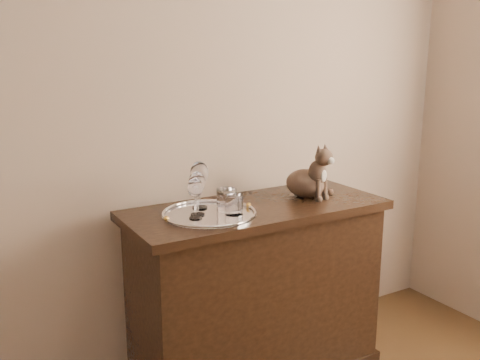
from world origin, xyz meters
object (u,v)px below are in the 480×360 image
object	(u,v)px
sideboard	(256,292)
wine_glass_d	(197,193)
tray	(209,215)
wine_glass_c	(195,198)
tumbler_a	(234,204)
tumbler_c	(227,200)
cat	(306,170)
wine_glass_b	(200,185)

from	to	relation	value
sideboard	wine_glass_d	bearing A→B (deg)	-176.88
tray	wine_glass_c	size ratio (longest dim) A/B	2.34
tumbler_a	tumbler_c	size ratio (longest dim) A/B	0.89
tumbler_a	tumbler_c	world-z (taller)	tumbler_c
cat	wine_glass_c	bearing A→B (deg)	172.58
sideboard	wine_glass_d	xyz separation A→B (m)	(-0.30, -0.02, 0.53)
tray	tumbler_c	bearing A→B (deg)	3.76
wine_glass_b	tumbler_c	bearing A→B (deg)	-50.17
tumbler_c	cat	bearing A→B (deg)	5.14
wine_glass_b	tumbler_c	size ratio (longest dim) A/B	2.15
tumbler_c	wine_glass_d	bearing A→B (deg)	176.74
cat	wine_glass_b	bearing A→B (deg)	160.11
tumbler_c	wine_glass_c	bearing A→B (deg)	-169.55
tumbler_a	wine_glass_d	bearing A→B (deg)	153.09
wine_glass_b	wine_glass_c	size ratio (longest dim) A/B	1.23
tray	tumbler_a	bearing A→B (deg)	-32.37
wine_glass_c	tumbler_c	world-z (taller)	wine_glass_c
wine_glass_d	tumbler_c	size ratio (longest dim) A/B	1.92
tray	cat	bearing A→B (deg)	4.92
wine_glass_b	tumbler_a	distance (m)	0.19
tumbler_a	sideboard	bearing A→B (deg)	27.32
wine_glass_d	cat	bearing A→B (deg)	3.23
tray	wine_glass_c	bearing A→B (deg)	-162.24
tumbler_c	cat	size ratio (longest dim) A/B	0.37
sideboard	wine_glass_c	world-z (taller)	wine_glass_c
sideboard	cat	size ratio (longest dim) A/B	4.53
sideboard	tumbler_a	size ratio (longest dim) A/B	13.83
sideboard	wine_glass_d	world-z (taller)	wine_glass_d
sideboard	wine_glass_c	distance (m)	0.62
tray	tumbler_c	size ratio (longest dim) A/B	4.11
sideboard	tumbler_a	distance (m)	0.51
tumbler_a	cat	distance (m)	0.47
wine_glass_b	cat	world-z (taller)	cat
wine_glass_c	cat	xyz separation A→B (m)	(0.62, 0.07, 0.04)
sideboard	wine_glass_b	bearing A→B (deg)	163.85
tray	wine_glass_c	world-z (taller)	wine_glass_c
sideboard	wine_glass_c	xyz separation A→B (m)	(-0.33, -0.05, 0.52)
wine_glass_d	wine_glass_b	bearing A→B (deg)	58.64
sideboard	tumbler_a	xyz separation A→B (m)	(-0.17, -0.09, 0.48)
tray	wine_glass_b	world-z (taller)	wine_glass_b
wine_glass_c	tumbler_c	bearing A→B (deg)	10.45
cat	wine_glass_d	bearing A→B (deg)	169.26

